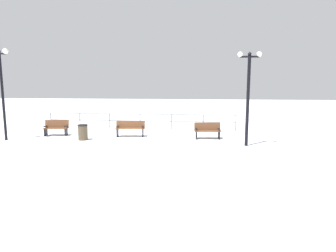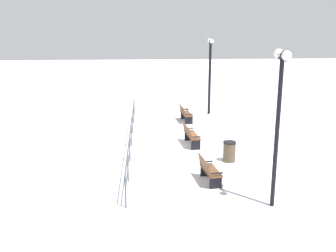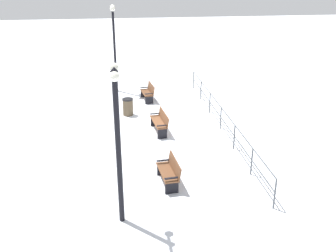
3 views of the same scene
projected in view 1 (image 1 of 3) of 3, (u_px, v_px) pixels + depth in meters
ground_plane at (130, 137)px, 16.47m from camera, size 80.00×80.00×0.00m
bench_nearest at (56, 128)px, 16.93m from camera, size 0.71×1.43×0.89m
bench_second at (130, 128)px, 16.59m from camera, size 0.68×1.69×0.89m
bench_third at (208, 131)px, 15.93m from camera, size 0.68×1.48×0.87m
lamppost_near at (1, 79)px, 15.10m from camera, size 0.28×0.96×4.79m
lamppost_middle at (248, 87)px, 13.78m from camera, size 0.25×1.12×4.49m
waterfront_railing at (140, 119)px, 19.22m from camera, size 0.05×12.51×1.02m
trash_bin at (83, 132)px, 15.56m from camera, size 0.52×0.52×0.83m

